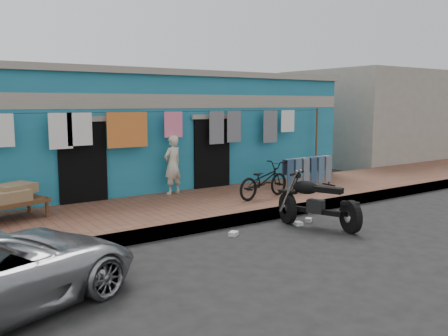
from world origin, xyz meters
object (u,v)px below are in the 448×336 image
Objects in this scene: jeans_rack at (307,172)px; seated_person at (173,165)px; bicycle at (264,176)px; motorcycle at (318,201)px.

seated_person is at bearing 157.76° from jeans_rack.
bicycle is at bearing 116.55° from seated_person.
seated_person is 3.96m from motorcycle.
motorcycle is (-0.25, -2.04, -0.22)m from bicycle.
motorcycle is at bearing -130.34° from jeans_rack.
bicycle is 1.78m from jeans_rack.
motorcycle is at bearing 164.16° from bicycle.
motorcycle is at bearing 92.92° from seated_person.
bicycle is at bearing -169.75° from jeans_rack.
seated_person is 0.91× the size of bicycle.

